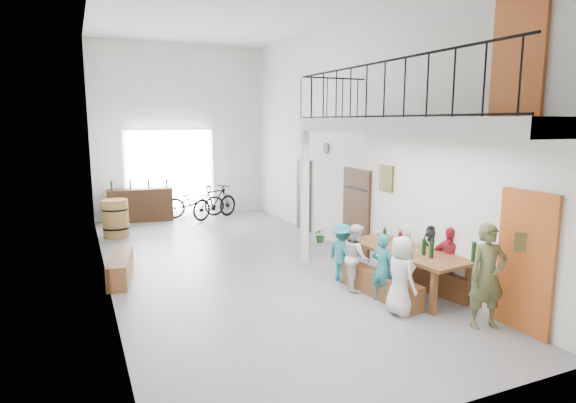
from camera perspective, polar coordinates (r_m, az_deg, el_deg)
name	(u,v)px	position (r m, az deg, el deg)	size (l,w,h in m)	color
floor	(242,264)	(10.62, -5.50, -7.37)	(12.00, 12.00, 0.00)	slate
room_walls	(239,98)	(10.18, -5.82, 12.15)	(12.00, 12.00, 12.00)	white
gateway_portal	(170,174)	(15.93, -13.78, 3.18)	(2.80, 0.08, 2.80)	white
right_wall_decor	(399,189)	(9.85, 13.01, 1.48)	(0.07, 8.28, 5.07)	#9C4618
balcony	(413,128)	(8.33, 14.55, 8.44)	(1.52, 5.62, 4.00)	white
tasting_table	(407,254)	(9.01, 13.90, -6.02)	(1.26, 2.50, 0.79)	brown
bench_inner	(380,285)	(8.77, 10.85, -9.69)	(0.30, 1.88, 0.43)	brown
bench_wall	(424,278)	(9.32, 15.84, -8.68)	(0.25, 1.94, 0.45)	brown
tableware	(405,241)	(9.00, 13.70, -4.59)	(0.51, 1.62, 0.35)	black
side_bench	(121,268)	(10.08, -19.23, -7.40)	(0.37, 1.68, 0.47)	brown
oak_barrel	(116,218)	(13.67, -19.76, -1.89)	(0.69, 0.69, 1.01)	olive
serving_counter	(141,205)	(15.62, -17.07, -0.38)	(1.93, 0.54, 1.02)	#3C2712
counter_bottles	(140,184)	(15.54, -17.18, 1.98)	(1.69, 0.15, 0.28)	black
guest_left_a	(401,276)	(7.96, 13.23, -8.54)	(0.63, 0.41, 1.29)	silver
guest_left_b	(383,268)	(8.47, 11.16, -7.73)	(0.43, 0.28, 1.19)	#236A76
guest_left_c	(357,257)	(8.98, 8.13, -6.50)	(0.60, 0.46, 1.22)	silver
guest_left_d	(342,253)	(9.37, 6.44, -6.05)	(0.74, 0.42, 1.14)	#236A76
guest_right_a	(449,262)	(9.02, 18.52, -6.76)	(0.73, 0.30, 1.25)	maroon
guest_right_b	(433,255)	(9.43, 16.79, -6.11)	(1.12, 0.36, 1.20)	black
guest_right_c	(404,251)	(9.90, 13.62, -5.70)	(0.51, 0.33, 1.05)	silver
host_standing	(488,276)	(7.83, 22.57, -8.17)	(0.58, 0.38, 1.59)	#515630
potted_plant	(321,235)	(12.36, 3.89, -3.99)	(0.35, 0.31, 0.39)	#1D501A
bicycle_near	(195,202)	(15.85, -11.00, -0.01)	(0.67, 1.93, 1.01)	black
bicycle_far	(215,202)	(15.46, -8.67, -0.03)	(0.51, 1.81, 1.09)	black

